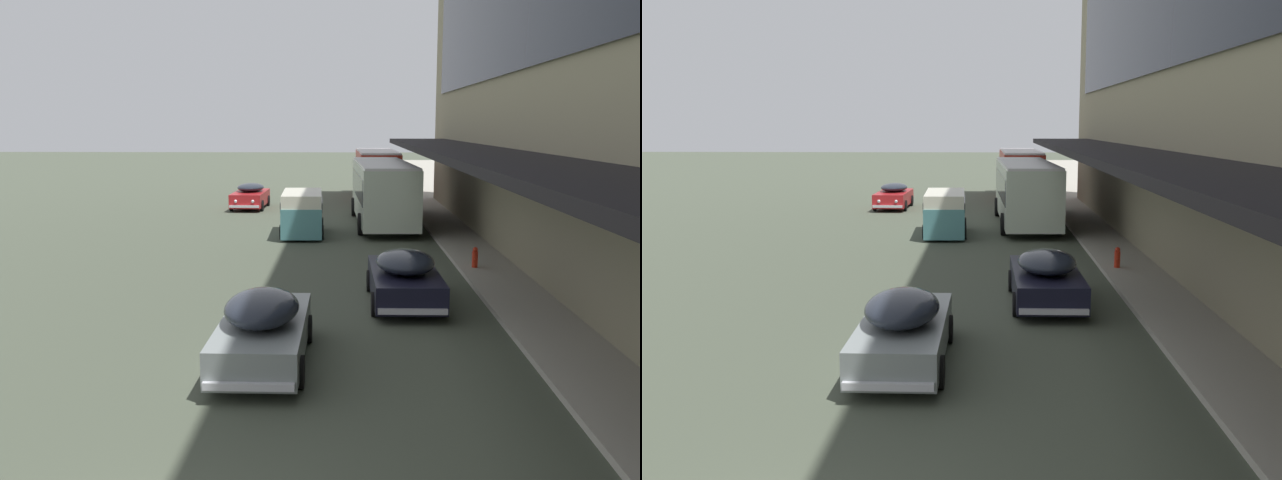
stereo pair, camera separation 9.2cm
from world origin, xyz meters
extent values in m
cube|color=beige|center=(3.99, 28.16, 1.68)|extent=(2.83, 10.53, 2.66)
cube|color=black|center=(3.99, 28.16, 2.00)|extent=(2.84, 9.69, 1.17)
cube|color=silver|center=(3.99, 28.16, 3.06)|extent=(2.73, 10.52, 0.12)
cube|color=black|center=(3.83, 33.42, 2.76)|extent=(1.25, 0.10, 0.36)
cylinder|color=black|center=(2.63, 31.67, 0.50)|extent=(0.28, 1.01, 1.00)
cylinder|color=black|center=(5.14, 31.75, 0.50)|extent=(0.28, 1.01, 1.00)
cylinder|color=black|center=(2.84, 24.88, 0.50)|extent=(0.28, 1.01, 1.00)
cylinder|color=black|center=(5.35, 24.96, 0.50)|extent=(0.28, 1.01, 1.00)
cube|color=#B23121|center=(4.30, 41.24, 1.72)|extent=(2.69, 9.40, 2.74)
cube|color=black|center=(4.30, 41.24, 2.05)|extent=(2.71, 8.65, 1.21)
cube|color=silver|center=(4.30, 41.24, 3.14)|extent=(2.59, 9.40, 0.12)
cube|color=black|center=(4.23, 45.96, 2.84)|extent=(1.27, 0.08, 0.36)
cylinder|color=black|center=(2.98, 44.41, 0.50)|extent=(0.27, 1.00, 1.00)
cylinder|color=black|center=(5.52, 44.45, 0.50)|extent=(0.27, 1.00, 1.00)
cylinder|color=black|center=(3.08, 38.32, 0.50)|extent=(0.27, 1.00, 1.00)
cylinder|color=black|center=(5.62, 38.36, 0.50)|extent=(0.27, 1.00, 1.00)
cube|color=gray|center=(0.40, 7.35, 0.59)|extent=(1.76, 4.63, 0.73)
ellipsoid|color=#1E232D|center=(0.40, 7.12, 1.25)|extent=(1.54, 2.55, 0.66)
cube|color=silver|center=(0.41, 9.71, 0.37)|extent=(1.64, 0.13, 0.14)
cube|color=silver|center=(0.38, 4.99, 0.37)|extent=(1.64, 0.13, 0.14)
sphere|color=silver|center=(-0.07, 9.68, 0.64)|extent=(0.18, 0.18, 0.18)
sphere|color=silver|center=(0.89, 9.68, 0.64)|extent=(0.18, 0.18, 0.18)
cylinder|color=black|center=(-0.46, 8.79, 0.32)|extent=(0.14, 0.64, 0.64)
cylinder|color=black|center=(1.27, 8.78, 0.32)|extent=(0.14, 0.64, 0.64)
cylinder|color=black|center=(-0.48, 5.92, 0.32)|extent=(0.14, 0.64, 0.64)
cylinder|color=black|center=(1.25, 5.91, 0.32)|extent=(0.14, 0.64, 0.64)
cube|color=#B01C20|center=(-3.47, 34.97, 0.61)|extent=(1.90, 4.48, 0.78)
ellipsoid|color=#1E232D|center=(-3.46, 35.19, 1.23)|extent=(1.63, 2.48, 0.51)
cube|color=silver|center=(-3.52, 32.70, 0.37)|extent=(1.70, 0.16, 0.14)
cube|color=silver|center=(-3.41, 37.24, 0.37)|extent=(1.70, 0.16, 0.14)
sphere|color=silver|center=(-3.03, 32.72, 0.66)|extent=(0.18, 0.18, 0.18)
sphere|color=silver|center=(-4.01, 32.74, 0.66)|extent=(0.18, 0.18, 0.18)
cylinder|color=black|center=(-2.61, 33.57, 0.32)|extent=(0.16, 0.64, 0.64)
cylinder|color=black|center=(-4.39, 33.62, 0.32)|extent=(0.16, 0.64, 0.64)
cylinder|color=black|center=(-2.54, 36.32, 0.32)|extent=(0.16, 0.64, 0.64)
cylinder|color=black|center=(-4.32, 36.37, 0.32)|extent=(0.16, 0.64, 0.64)
cube|color=black|center=(3.76, 12.51, 0.58)|extent=(1.87, 4.55, 0.72)
ellipsoid|color=#1E232D|center=(3.76, 12.29, 1.22)|extent=(1.63, 2.51, 0.62)
cube|color=silver|center=(3.73, 14.83, 0.37)|extent=(1.73, 0.14, 0.14)
cube|color=silver|center=(3.78, 10.20, 0.37)|extent=(1.73, 0.14, 0.14)
sphere|color=silver|center=(3.23, 14.79, 0.63)|extent=(0.18, 0.18, 0.18)
sphere|color=silver|center=(4.24, 14.80, 0.63)|extent=(0.18, 0.18, 0.18)
cylinder|color=black|center=(2.83, 13.91, 0.32)|extent=(0.15, 0.64, 0.64)
cylinder|color=black|center=(4.66, 13.93, 0.32)|extent=(0.15, 0.64, 0.64)
cylinder|color=black|center=(2.86, 11.10, 0.32)|extent=(0.15, 0.64, 0.64)
cylinder|color=black|center=(4.68, 11.12, 0.32)|extent=(0.15, 0.64, 0.64)
cube|color=teal|center=(0.21, 24.73, 0.76)|extent=(1.89, 4.36, 1.29)
cube|color=silver|center=(0.21, 24.73, 1.55)|extent=(1.86, 4.27, 0.83)
cube|color=black|center=(0.21, 24.73, 1.45)|extent=(1.92, 3.93, 0.41)
ellipsoid|color=teal|center=(0.14, 26.83, 0.90)|extent=(1.63, 0.65, 1.11)
cylinder|color=black|center=(-0.70, 25.95, 0.32)|extent=(0.18, 0.65, 0.64)
cylinder|color=black|center=(1.04, 26.01, 0.32)|extent=(0.18, 0.65, 0.64)
cylinder|color=black|center=(-0.62, 23.46, 0.32)|extent=(0.18, 0.65, 0.64)
cylinder|color=black|center=(1.13, 23.52, 0.32)|extent=(0.18, 0.65, 0.64)
cylinder|color=red|center=(6.52, 16.90, 0.43)|extent=(0.20, 0.20, 0.55)
sphere|color=red|center=(6.52, 16.90, 0.76)|extent=(0.18, 0.18, 0.18)
cylinder|color=red|center=(6.52, 17.05, 0.45)|extent=(0.08, 0.10, 0.08)
cylinder|color=red|center=(6.52, 16.75, 0.45)|extent=(0.08, 0.10, 0.08)
camera|label=1|loc=(2.04, -6.97, 4.96)|focal=40.00mm
camera|label=2|loc=(2.13, -6.97, 4.96)|focal=40.00mm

